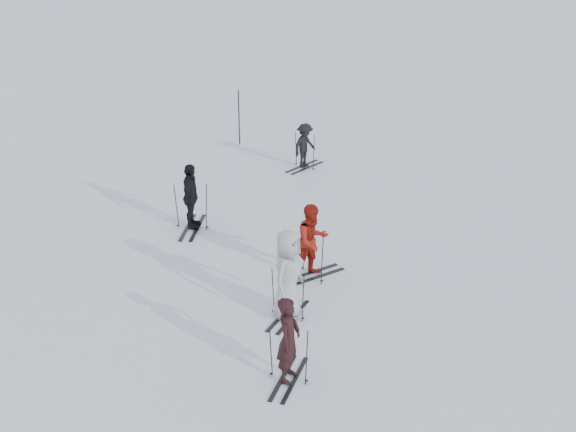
% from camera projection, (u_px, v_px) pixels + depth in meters
% --- Properties ---
extents(ground, '(120.00, 120.00, 0.00)m').
position_uv_depth(ground, '(274.00, 269.00, 17.66)').
color(ground, silver).
rests_on(ground, ground).
extents(skier_near_dark, '(0.43, 0.63, 1.71)m').
position_uv_depth(skier_near_dark, '(289.00, 341.00, 13.22)').
color(skier_near_dark, black).
rests_on(skier_near_dark, ground).
extents(skier_red, '(1.08, 1.12, 1.82)m').
position_uv_depth(skier_red, '(312.00, 242.00, 16.95)').
color(skier_red, maroon).
rests_on(skier_red, ground).
extents(skier_grey, '(0.74, 1.04, 2.00)m').
position_uv_depth(skier_grey, '(288.00, 276.00, 15.23)').
color(skier_grey, '#A0A6A9').
rests_on(skier_grey, ground).
extents(skier_uphill_left, '(0.69, 1.14, 1.82)m').
position_uv_depth(skier_uphill_left, '(191.00, 197.00, 19.51)').
color(skier_uphill_left, black).
rests_on(skier_uphill_left, ground).
extents(skier_uphill_far, '(0.87, 1.11, 1.50)m').
position_uv_depth(skier_uphill_far, '(305.00, 146.00, 24.14)').
color(skier_uphill_far, black).
rests_on(skier_uphill_far, ground).
extents(skis_near_dark, '(1.57, 0.86, 1.13)m').
position_uv_depth(skis_near_dark, '(289.00, 354.00, 13.33)').
color(skis_near_dark, black).
rests_on(skis_near_dark, ground).
extents(skis_red, '(1.98, 1.80, 1.29)m').
position_uv_depth(skis_red, '(312.00, 252.00, 17.05)').
color(skis_red, black).
rests_on(skis_red, ground).
extents(skis_grey, '(1.67, 1.01, 1.16)m').
position_uv_depth(skis_grey, '(288.00, 293.00, 15.39)').
color(skis_grey, black).
rests_on(skis_grey, ground).
extents(skis_uphill_left, '(2.03, 1.39, 1.35)m').
position_uv_depth(skis_uphill_left, '(191.00, 205.00, 19.60)').
color(skis_uphill_left, black).
rests_on(skis_uphill_left, ground).
extents(skis_uphill_far, '(1.93, 1.46, 1.25)m').
position_uv_depth(skis_uphill_far, '(305.00, 150.00, 24.19)').
color(skis_uphill_far, black).
rests_on(skis_uphill_far, ground).
extents(piste_marker, '(0.06, 0.06, 2.05)m').
position_uv_depth(piste_marker, '(239.00, 118.00, 26.37)').
color(piste_marker, black).
rests_on(piste_marker, ground).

